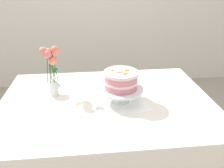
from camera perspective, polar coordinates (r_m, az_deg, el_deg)
name	(u,v)px	position (r m, az deg, el deg)	size (l,w,h in m)	color
dining_table	(107,113)	(1.55, -1.28, -7.26)	(1.40, 1.00, 0.74)	white
linen_napkin	(120,101)	(1.50, 2.13, -4.38)	(0.32, 0.32, 0.00)	white
cake_stand	(121,90)	(1.46, 2.18, -1.60)	(0.29, 0.29, 0.10)	silver
layer_cake	(121,80)	(1.43, 2.23, 1.07)	(0.22, 0.22, 0.12)	#CC7A84
flower_vase	(52,71)	(1.55, -14.86, 3.21)	(0.12, 0.12, 0.35)	silver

